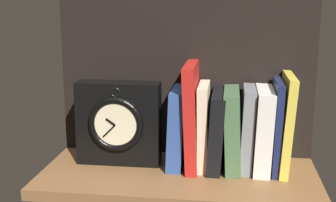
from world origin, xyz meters
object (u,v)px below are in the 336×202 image
Objects in this scene: book_green_romantic at (232,129)px; book_white_catcher at (263,129)px; book_blue_modern at (178,127)px; book_black_skeptic at (217,130)px; book_cream_twain at (204,126)px; book_red_requiem at (192,116)px; framed_clock at (118,123)px; book_gray_chess at (247,128)px; book_yellow_seinlanguage at (285,123)px; book_navy_bierce at (276,126)px.

book_green_romantic is 7.08cm from book_white_catcher.
book_blue_modern is 1.04× the size of book_black_skeptic.
book_green_romantic is (6.84, -0.00, -0.61)cm from book_cream_twain.
book_red_requiem is 1.32× the size of book_green_romantic.
book_red_requiem is at bearing 3.74° from framed_clock.
framed_clock is (-31.02, -1.17, 0.44)cm from book_gray_chess.
book_red_requiem is at bearing 180.00° from book_green_romantic.
book_blue_modern is 13.10cm from book_green_romantic.
book_cream_twain is 0.88× the size of book_yellow_seinlanguage.
book_yellow_seinlanguage reaches higher than book_gray_chess.
book_cream_twain is 0.99× the size of framed_clock.
book_cream_twain is 20.75cm from framed_clock.
book_yellow_seinlanguage is at bearing 0.00° from book_red_requiem.
book_cream_twain reaches higher than book_blue_modern.
book_red_requiem is 1.23× the size of framed_clock.
framed_clock reaches higher than book_blue_modern.
book_navy_bierce is at bearing 1.78° from framed_clock.
book_white_catcher is (16.75, 0.00, -2.78)cm from book_red_requiem.
book_white_catcher is at bearing 0.00° from book_blue_modern.
book_yellow_seinlanguage reaches higher than book_blue_modern.
book_red_requiem reaches higher than book_blue_modern.
book_cream_twain is 1.06× the size of book_green_romantic.
book_green_romantic is at bearing -0.00° from book_cream_twain.
book_white_catcher is at bearing 0.00° from book_black_skeptic.
book_cream_twain is at bearing 0.00° from book_blue_modern.
book_yellow_seinlanguage reaches higher than framed_clock.
book_blue_modern is 9.39cm from book_black_skeptic.
book_black_skeptic is at bearing -0.00° from book_red_requiem.
book_navy_bierce is (16.95, 0.00, 0.66)cm from book_cream_twain.
book_black_skeptic is at bearing -180.00° from book_white_catcher.
framed_clock is at bearing -176.26° from book_red_requiem.
book_green_romantic is at bearing -0.00° from book_blue_modern.
book_gray_chess is at bearing 0.00° from book_blue_modern.
book_blue_modern is at bearing 180.00° from book_white_catcher.
book_blue_modern is at bearing 180.00° from book_gray_chess.
book_black_skeptic is at bearing -180.00° from book_navy_bierce.
book_blue_modern is at bearing 180.00° from book_black_skeptic.
book_cream_twain is 19.10cm from book_yellow_seinlanguage.
book_white_catcher is 0.95× the size of framed_clock.
book_cream_twain reaches higher than book_green_romantic.
book_yellow_seinlanguage reaches higher than book_green_romantic.
book_blue_modern is at bearing 180.00° from book_yellow_seinlanguage.
book_blue_modern is 20.18cm from book_white_catcher.
book_green_romantic is at bearing -180.00° from book_gray_chess.
book_white_catcher is 34.66cm from framed_clock.
book_navy_bierce is (3.03, 0.00, 1.04)cm from book_white_catcher.
book_navy_bierce is 0.94× the size of book_yellow_seinlanguage.
book_green_romantic is at bearing -0.00° from book_red_requiem.
book_cream_twain is at bearing 180.00° from book_black_skeptic.
book_gray_chess is (10.31, 0.00, -0.27)cm from book_cream_twain.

